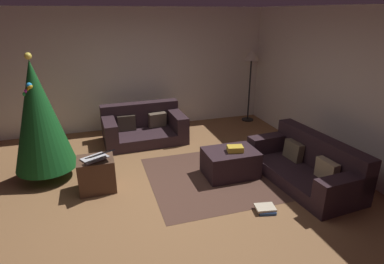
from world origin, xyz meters
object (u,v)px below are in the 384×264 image
(couch_left, at_px, (143,127))
(corner_lamp, at_px, (251,60))
(tv_remote, at_px, (229,148))
(christmas_tree, at_px, (39,116))
(couch_right, at_px, (308,165))
(book_stack, at_px, (266,209))
(gift_box, at_px, (235,149))
(side_table, at_px, (97,174))
(laptop, at_px, (97,157))
(ottoman, at_px, (230,163))

(couch_left, distance_m, corner_lamp, 2.93)
(couch_left, relative_size, corner_lamp, 0.97)
(tv_remote, height_order, christmas_tree, christmas_tree)
(tv_remote, bearing_deg, couch_right, -22.93)
(book_stack, bearing_deg, gift_box, 89.46)
(side_table, xyz_separation_m, laptop, (0.03, -0.05, 0.30))
(gift_box, bearing_deg, laptop, 175.04)
(laptop, distance_m, corner_lamp, 4.36)
(gift_box, xyz_separation_m, book_stack, (-0.01, -1.03, -0.44))
(ottoman, height_order, christmas_tree, christmas_tree)
(couch_left, relative_size, christmas_tree, 0.84)
(ottoman, xyz_separation_m, tv_remote, (0.02, 0.09, 0.23))
(christmas_tree, height_order, side_table, christmas_tree)
(ottoman, distance_m, laptop, 2.07)
(ottoman, height_order, gift_box, gift_box)
(ottoman, bearing_deg, couch_left, 119.12)
(tv_remote, bearing_deg, gift_box, -68.61)
(gift_box, height_order, christmas_tree, christmas_tree)
(ottoman, bearing_deg, gift_box, -44.90)
(gift_box, distance_m, corner_lamp, 3.06)
(couch_left, xyz_separation_m, laptop, (-0.95, -1.82, 0.28))
(tv_remote, bearing_deg, christmas_tree, 173.79)
(ottoman, xyz_separation_m, gift_box, (0.05, -0.05, 0.26))
(book_stack, bearing_deg, christmas_tree, 146.42)
(side_table, height_order, laptop, laptop)
(couch_left, bearing_deg, book_stack, 108.33)
(couch_left, bearing_deg, laptop, 60.27)
(couch_right, bearing_deg, side_table, 72.67)
(ottoman, relative_size, christmas_tree, 0.42)
(book_stack, bearing_deg, ottoman, 92.14)
(couch_left, relative_size, gift_box, 6.71)
(tv_remote, bearing_deg, couch_left, 128.66)
(gift_box, bearing_deg, corner_lamp, 58.74)
(gift_box, relative_size, book_stack, 0.85)
(couch_right, bearing_deg, couch_left, 36.58)
(laptop, relative_size, book_stack, 1.76)
(ottoman, bearing_deg, laptop, 176.31)
(couch_left, xyz_separation_m, corner_lamp, (2.64, 0.48, 1.17))
(corner_lamp, bearing_deg, laptop, -147.40)
(side_table, bearing_deg, gift_box, -6.33)
(ottoman, xyz_separation_m, book_stack, (0.04, -1.08, -0.18))
(ottoman, relative_size, gift_box, 3.41)
(ottoman, height_order, book_stack, ottoman)
(tv_remote, relative_size, christmas_tree, 0.08)
(gift_box, bearing_deg, side_table, 173.67)
(gift_box, height_order, laptop, laptop)
(tv_remote, bearing_deg, side_table, -174.57)
(couch_left, xyz_separation_m, tv_remote, (1.10, -1.86, 0.17))
(laptop, height_order, book_stack, laptop)
(christmas_tree, bearing_deg, gift_box, -16.67)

